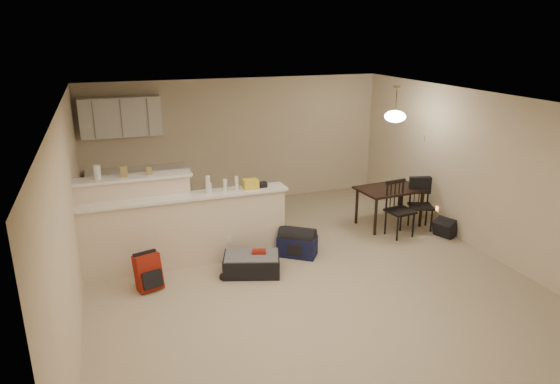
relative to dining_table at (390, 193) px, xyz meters
name	(u,v)px	position (x,y,z in m)	size (l,w,h in m)	color
room	(304,192)	(-2.18, -1.27, 0.63)	(7.00, 7.02, 2.50)	#B6A78C
breakfast_bar	(168,226)	(-3.94, -0.29, -0.01)	(3.08, 0.58, 1.39)	beige
upper_cabinets	(121,117)	(-4.38, 2.05, 1.28)	(1.40, 0.34, 0.70)	white
kitchen_counter	(140,194)	(-4.18, 1.92, -0.17)	(1.80, 0.60, 0.90)	white
thermostat	(423,138)	(0.80, 0.28, 0.88)	(0.02, 0.12, 0.12)	beige
jar	(97,172)	(-4.84, -0.15, 0.87)	(0.10, 0.10, 0.20)	silver
cereal_box	(124,171)	(-4.49, -0.15, 0.85)	(0.10, 0.07, 0.16)	#947E4C
small_box	(149,171)	(-4.14, -0.15, 0.83)	(0.08, 0.06, 0.12)	#947E4C
bottle_a	(208,185)	(-3.34, -0.37, 0.60)	(0.07, 0.07, 0.26)	silver
bottle_b	(225,185)	(-3.08, -0.37, 0.56)	(0.06, 0.06, 0.18)	silver
bag_lump	(251,184)	(-2.68, -0.37, 0.54)	(0.22, 0.18, 0.14)	#947E4C
pouch	(263,185)	(-2.49, -0.37, 0.51)	(0.12, 0.10, 0.08)	#947E4C
extra_item_x	(210,188)	(-3.31, -0.37, 0.55)	(0.06, 0.06, 0.14)	silver
extra_item_y	(236,183)	(-2.90, -0.37, 0.58)	(0.05, 0.05, 0.21)	silver
dining_table	(390,193)	(0.00, 0.00, 0.00)	(1.17, 0.83, 0.70)	black
pendant_lamp	(395,116)	(0.00, 0.00, 1.37)	(0.36, 0.36, 0.62)	brown
dining_chair_near	(400,210)	(-0.09, -0.51, -0.14)	(0.42, 0.40, 0.96)	black
dining_chair_far	(421,205)	(0.43, -0.36, -0.17)	(0.39, 0.37, 0.90)	black
suitcase	(252,264)	(-2.87, -0.98, -0.48)	(0.81, 0.52, 0.27)	black
red_backpack	(148,272)	(-4.33, -0.95, -0.37)	(0.33, 0.21, 0.50)	maroon
navy_duffel	(297,246)	(-2.03, -0.66, -0.45)	(0.59, 0.32, 0.32)	#13173B
black_daypack	(445,228)	(0.64, -0.79, -0.47)	(0.34, 0.24, 0.30)	black
cardboard_sheet	(441,224)	(0.67, -0.66, -0.45)	(0.43, 0.02, 0.33)	#947E4C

